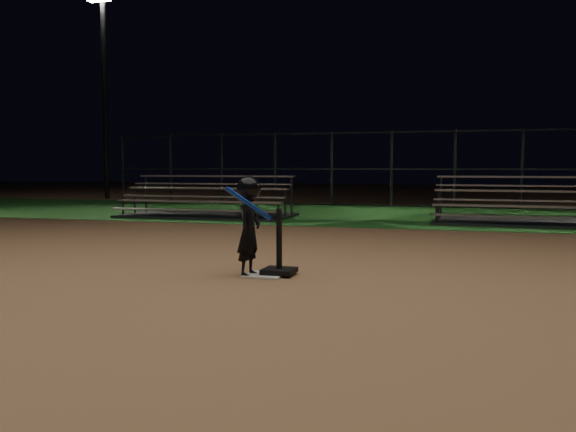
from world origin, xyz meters
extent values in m
plane|color=#956943|center=(0.00, 0.00, 0.00)|extent=(80.00, 80.00, 0.00)
cube|color=#1A511A|center=(0.00, 10.00, 0.01)|extent=(60.00, 8.00, 0.01)
cube|color=beige|center=(0.00, 0.00, 0.01)|extent=(0.45, 0.45, 0.02)
cube|color=black|center=(0.15, 0.10, 0.05)|extent=(0.38, 0.38, 0.06)
cylinder|color=black|center=(0.15, 0.10, 0.45)|extent=(0.07, 0.07, 0.73)
imported|color=black|center=(-0.18, -0.05, 0.54)|extent=(0.29, 0.42, 1.08)
sphere|color=black|center=(-0.18, -0.05, 1.06)|extent=(0.29, 0.29, 0.29)
cylinder|color=blue|center=(-0.13, -0.20, 0.89)|extent=(0.49, 0.38, 0.42)
cylinder|color=black|center=(0.03, -0.08, 0.74)|extent=(0.17, 0.14, 0.14)
cube|color=silver|center=(-4.20, 7.14, 0.45)|extent=(4.46, 0.34, 0.04)
cube|color=silver|center=(-4.20, 6.83, 0.25)|extent=(4.46, 0.34, 0.03)
cube|color=silver|center=(-4.21, 7.75, 0.76)|extent=(4.46, 0.34, 0.04)
cube|color=silver|center=(-4.21, 7.44, 0.56)|extent=(4.46, 0.34, 0.03)
cube|color=silver|center=(-4.22, 8.36, 1.07)|extent=(4.46, 0.34, 0.04)
cube|color=silver|center=(-4.22, 8.05, 0.87)|extent=(4.46, 0.34, 0.03)
cube|color=#38383D|center=(-4.21, 7.75, 0.03)|extent=(4.49, 2.24, 0.07)
cube|color=silver|center=(3.85, 7.33, 0.45)|extent=(4.51, 0.45, 0.05)
cube|color=silver|center=(3.84, 7.02, 0.25)|extent=(4.51, 0.45, 0.03)
cube|color=silver|center=(3.88, 7.95, 0.77)|extent=(4.51, 0.45, 0.05)
cube|color=silver|center=(3.86, 7.63, 0.56)|extent=(4.51, 0.45, 0.03)
cube|color=silver|center=(3.90, 8.57, 1.08)|extent=(4.51, 0.45, 0.05)
cube|color=silver|center=(3.89, 8.25, 0.88)|extent=(4.51, 0.45, 0.03)
cube|color=#38383D|center=(3.88, 7.95, 0.03)|extent=(4.59, 2.37, 0.07)
cube|color=#38383D|center=(0.00, 13.00, 0.05)|extent=(20.00, 0.05, 0.05)
cube|color=#38383D|center=(0.00, 13.00, 1.25)|extent=(20.00, 0.05, 0.05)
cube|color=#38383D|center=(0.00, 13.00, 2.45)|extent=(20.00, 0.05, 0.05)
cylinder|color=#38383D|center=(-10.00, 13.00, 1.25)|extent=(0.08, 0.08, 2.50)
cylinder|color=#38383D|center=(-5.00, 13.00, 1.25)|extent=(0.08, 0.08, 2.50)
cylinder|color=#38383D|center=(0.00, 13.00, 1.25)|extent=(0.08, 0.08, 2.50)
cylinder|color=#38383D|center=(5.00, 13.00, 1.25)|extent=(0.08, 0.08, 2.50)
cylinder|color=#2D2D30|center=(-12.00, 15.00, 4.00)|extent=(0.20, 0.20, 8.00)
camera|label=1|loc=(2.29, -6.76, 1.31)|focal=37.28mm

